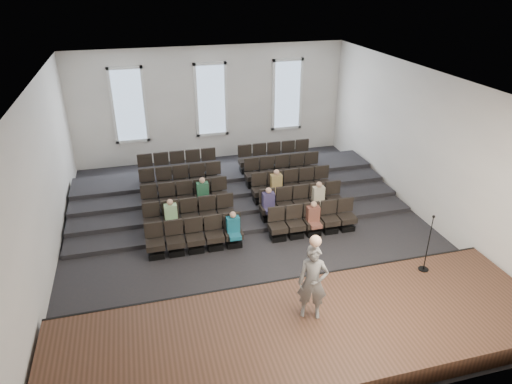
# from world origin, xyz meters

# --- Properties ---
(ground) EXTENTS (14.00, 14.00, 0.00)m
(ground) POSITION_xyz_m (0.00, 0.00, 0.00)
(ground) COLOR black
(ground) RESTS_ON ground
(ceiling) EXTENTS (12.00, 14.00, 0.02)m
(ceiling) POSITION_xyz_m (0.00, 0.00, 5.01)
(ceiling) COLOR white
(ceiling) RESTS_ON ground
(wall_back) EXTENTS (12.00, 0.04, 5.00)m
(wall_back) POSITION_xyz_m (0.00, 7.02, 2.50)
(wall_back) COLOR white
(wall_back) RESTS_ON ground
(wall_front) EXTENTS (12.00, 0.04, 5.00)m
(wall_front) POSITION_xyz_m (0.00, -7.02, 2.50)
(wall_front) COLOR white
(wall_front) RESTS_ON ground
(wall_left) EXTENTS (0.04, 14.00, 5.00)m
(wall_left) POSITION_xyz_m (-6.02, 0.00, 2.50)
(wall_left) COLOR white
(wall_left) RESTS_ON ground
(wall_right) EXTENTS (0.04, 14.00, 5.00)m
(wall_right) POSITION_xyz_m (6.02, 0.00, 2.50)
(wall_right) COLOR white
(wall_right) RESTS_ON ground
(stage) EXTENTS (11.80, 3.60, 0.50)m
(stage) POSITION_xyz_m (0.00, -5.10, 0.25)
(stage) COLOR #4B2D20
(stage) RESTS_ON ground
(stage_lip) EXTENTS (11.80, 0.06, 0.52)m
(stage_lip) POSITION_xyz_m (0.00, -3.33, 0.25)
(stage_lip) COLOR black
(stage_lip) RESTS_ON ground
(risers) EXTENTS (11.80, 4.80, 0.60)m
(risers) POSITION_xyz_m (0.00, 3.17, 0.20)
(risers) COLOR black
(risers) RESTS_ON ground
(seating_rows) EXTENTS (6.80, 4.70, 1.67)m
(seating_rows) POSITION_xyz_m (-0.00, 1.54, 0.68)
(seating_rows) COLOR black
(seating_rows) RESTS_ON ground
(windows) EXTENTS (8.44, 0.10, 3.24)m
(windows) POSITION_xyz_m (0.00, 6.95, 2.70)
(windows) COLOR white
(windows) RESTS_ON wall_back
(audience) EXTENTS (5.45, 2.64, 1.10)m
(audience) POSITION_xyz_m (0.28, 0.45, 0.83)
(audience) COLOR #176277
(audience) RESTS_ON seating_rows
(speaker) EXTENTS (0.81, 0.68, 1.88)m
(speaker) POSITION_xyz_m (0.22, -4.77, 1.44)
(speaker) COLOR slate
(speaker) RESTS_ON stage
(mic_stand) EXTENTS (0.28, 0.28, 1.68)m
(mic_stand) POSITION_xyz_m (3.84, -3.88, 1.00)
(mic_stand) COLOR black
(mic_stand) RESTS_ON stage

